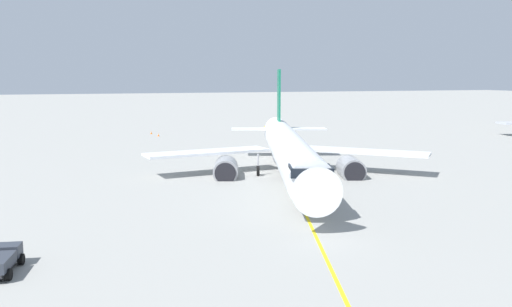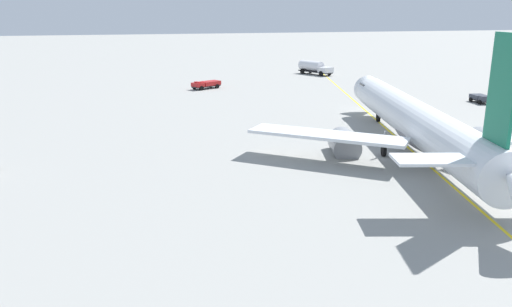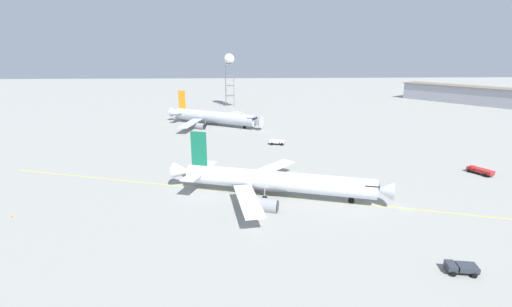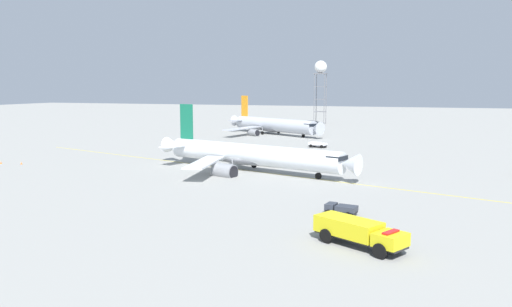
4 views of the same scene
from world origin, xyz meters
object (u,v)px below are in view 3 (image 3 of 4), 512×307
at_px(airliner_main, 275,182).
at_px(baggage_truck_truck, 461,268).
at_px(pushback_tug_truck, 277,142).
at_px(radar_tower, 229,62).
at_px(airliner_secondary, 213,117).
at_px(ops_pickup_truck, 480,171).
at_px(safety_cone_near, 12,216).

relative_size(airliner_main, baggage_truck_truck, 10.59).
height_order(pushback_tug_truck, radar_tower, radar_tower).
bearing_deg(radar_tower, pushback_tug_truck, -78.74).
distance_m(airliner_secondary, baggage_truck_truck, 100.62).
height_order(airliner_main, airliner_secondary, airliner_secondary).
relative_size(pushback_tug_truck, radar_tower, 0.19).
bearing_deg(ops_pickup_truck, radar_tower, 1.70).
relative_size(baggage_truck_truck, radar_tower, 0.15).
relative_size(airliner_secondary, pushback_tug_truck, 7.73).
bearing_deg(baggage_truck_truck, safety_cone_near, -5.83).
bearing_deg(baggage_truck_truck, ops_pickup_truck, -116.48).
xyz_separation_m(airliner_main, airliner_secondary, (-16.11, 67.92, 0.07)).
xyz_separation_m(pushback_tug_truck, baggage_truck_truck, (16.38, -64.09, -0.09)).
height_order(airliner_main, baggage_truck_truck, airliner_main).
relative_size(airliner_secondary, baggage_truck_truck, 9.31).
bearing_deg(airliner_main, airliner_secondary, 120.44).
bearing_deg(safety_cone_near, baggage_truck_truck, -15.80).
distance_m(airliner_secondary, safety_cone_near, 80.35).
height_order(ops_pickup_truck, safety_cone_near, ops_pickup_truck).
bearing_deg(pushback_tug_truck, airliner_main, -84.90).
xyz_separation_m(radar_tower, safety_cone_near, (-33.48, -122.89, -21.09)).
xyz_separation_m(baggage_truck_truck, safety_cone_near, (-65.24, 18.46, -0.44)).
relative_size(airliner_main, pushback_tug_truck, 8.78).
distance_m(airliner_main, safety_cone_near, 45.13).
distance_m(airliner_secondary, radar_tower, 51.47).
bearing_deg(baggage_truck_truck, airliner_main, -41.07).
relative_size(baggage_truck_truck, safety_cone_near, 7.06).
height_order(airliner_main, radar_tower, radar_tower).
relative_size(airliner_secondary, ops_pickup_truck, 6.47).
relative_size(ops_pickup_truck, pushback_tug_truck, 1.19).
distance_m(ops_pickup_truck, pushback_tug_truck, 51.32).
distance_m(pushback_tug_truck, radar_tower, 81.42).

